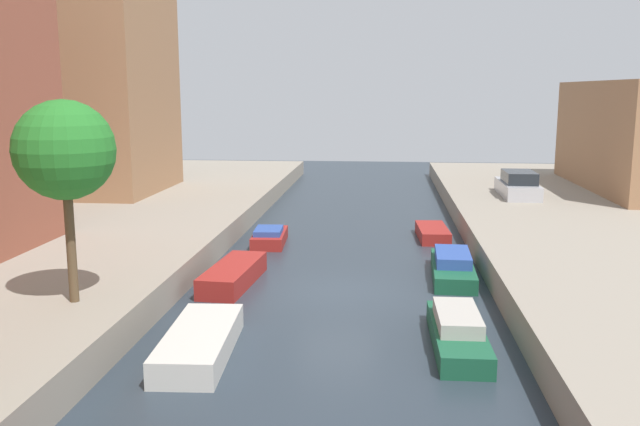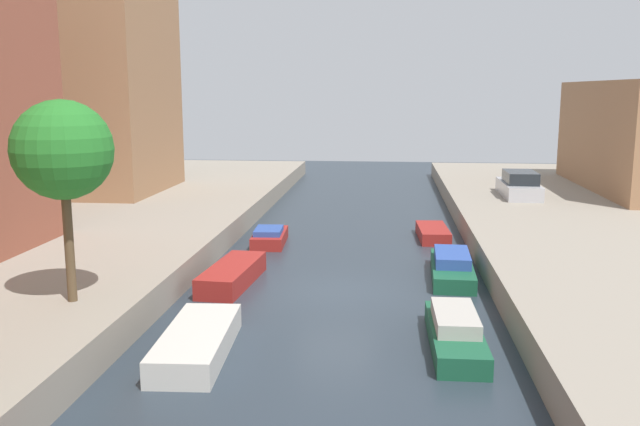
{
  "view_description": "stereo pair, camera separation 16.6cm",
  "coord_description": "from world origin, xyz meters",
  "px_view_note": "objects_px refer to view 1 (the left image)",
  "views": [
    {
      "loc": [
        1.44,
        -21.54,
        6.57
      ],
      "look_at": [
        -1.24,
        6.49,
        1.46
      ],
      "focal_mm": 37.94,
      "sensor_mm": 36.0,
      "label": 1
    },
    {
      "loc": [
        1.6,
        -21.52,
        6.57
      ],
      "look_at": [
        -1.24,
        6.49,
        1.46
      ],
      "focal_mm": 37.94,
      "sensor_mm": 36.0,
      "label": 2
    }
  ],
  "objects_px": {
    "parked_car": "(518,186)",
    "moored_boat_right_2": "(457,332)",
    "moored_boat_left_4": "(270,237)",
    "street_tree_2": "(65,151)",
    "moored_boat_right_4": "(433,233)",
    "apartment_tower_far": "(65,22)",
    "moored_boat_right_3": "(453,267)",
    "moored_boat_left_3": "(233,275)",
    "moored_boat_left_2": "(200,343)"
  },
  "relations": [
    {
      "from": "parked_car",
      "to": "moored_boat_right_2",
      "type": "distance_m",
      "value": 20.32
    },
    {
      "from": "parked_car",
      "to": "moored_boat_left_4",
      "type": "distance_m",
      "value": 14.69
    },
    {
      "from": "street_tree_2",
      "to": "moored_boat_right_4",
      "type": "xyz_separation_m",
      "value": [
        10.43,
        13.37,
        -4.77
      ]
    },
    {
      "from": "apartment_tower_far",
      "to": "moored_boat_right_3",
      "type": "bearing_deg",
      "value": -32.7
    },
    {
      "from": "parked_car",
      "to": "moored_boat_left_3",
      "type": "height_order",
      "value": "parked_car"
    },
    {
      "from": "moored_boat_left_3",
      "to": "moored_boat_right_4",
      "type": "distance_m",
      "value": 10.86
    },
    {
      "from": "moored_boat_left_3",
      "to": "moored_boat_left_4",
      "type": "xyz_separation_m",
      "value": [
        0.2,
        6.25,
        -0.02
      ]
    },
    {
      "from": "moored_boat_left_3",
      "to": "moored_boat_left_4",
      "type": "relative_size",
      "value": 1.35
    },
    {
      "from": "street_tree_2",
      "to": "moored_boat_right_2",
      "type": "bearing_deg",
      "value": 1.68
    },
    {
      "from": "parked_car",
      "to": "moored_boat_right_4",
      "type": "height_order",
      "value": "parked_car"
    },
    {
      "from": "moored_boat_left_2",
      "to": "street_tree_2",
      "type": "bearing_deg",
      "value": 165.56
    },
    {
      "from": "apartment_tower_far",
      "to": "moored_boat_right_2",
      "type": "height_order",
      "value": "apartment_tower_far"
    },
    {
      "from": "moored_boat_left_3",
      "to": "moored_boat_right_2",
      "type": "xyz_separation_m",
      "value": [
        7.07,
        -5.05,
        0.04
      ]
    },
    {
      "from": "moored_boat_right_3",
      "to": "apartment_tower_far",
      "type": "bearing_deg",
      "value": 147.3
    },
    {
      "from": "apartment_tower_far",
      "to": "moored_boat_right_2",
      "type": "distance_m",
      "value": 29.2
    },
    {
      "from": "moored_boat_right_4",
      "to": "parked_car",
      "type": "bearing_deg",
      "value": 53.1
    },
    {
      "from": "apartment_tower_far",
      "to": "moored_boat_left_3",
      "type": "relative_size",
      "value": 4.33
    },
    {
      "from": "apartment_tower_far",
      "to": "moored_boat_left_2",
      "type": "height_order",
      "value": "apartment_tower_far"
    },
    {
      "from": "moored_boat_left_4",
      "to": "moored_boat_right_4",
      "type": "bearing_deg",
      "value": 14.0
    },
    {
      "from": "moored_boat_left_2",
      "to": "moored_boat_left_3",
      "type": "distance_m",
      "value": 6.31
    },
    {
      "from": "parked_car",
      "to": "moored_boat_right_2",
      "type": "height_order",
      "value": "parked_car"
    },
    {
      "from": "moored_boat_left_3",
      "to": "moored_boat_left_2",
      "type": "bearing_deg",
      "value": -84.99
    },
    {
      "from": "parked_car",
      "to": "moored_boat_right_3",
      "type": "relative_size",
      "value": 1.06
    },
    {
      "from": "moored_boat_left_2",
      "to": "moored_boat_left_3",
      "type": "height_order",
      "value": "moored_boat_left_3"
    },
    {
      "from": "street_tree_2",
      "to": "moored_boat_right_4",
      "type": "distance_m",
      "value": 17.61
    },
    {
      "from": "street_tree_2",
      "to": "parked_car",
      "type": "distance_m",
      "value": 25.38
    },
    {
      "from": "apartment_tower_far",
      "to": "moored_boat_left_4",
      "type": "relative_size",
      "value": 5.84
    },
    {
      "from": "moored_boat_left_2",
      "to": "moored_boat_left_4",
      "type": "xyz_separation_m",
      "value": [
        -0.35,
        12.53,
        -0.01
      ]
    },
    {
      "from": "apartment_tower_far",
      "to": "moored_boat_right_3",
      "type": "relative_size",
      "value": 4.16
    },
    {
      "from": "apartment_tower_far",
      "to": "street_tree_2",
      "type": "bearing_deg",
      "value": -64.97
    },
    {
      "from": "moored_boat_right_4",
      "to": "moored_boat_right_2",
      "type": "bearing_deg",
      "value": -91.07
    },
    {
      "from": "apartment_tower_far",
      "to": "moored_boat_left_3",
      "type": "height_order",
      "value": "apartment_tower_far"
    },
    {
      "from": "street_tree_2",
      "to": "moored_boat_left_3",
      "type": "bearing_deg",
      "value": 59.79
    },
    {
      "from": "apartment_tower_far",
      "to": "parked_car",
      "type": "xyz_separation_m",
      "value": [
        24.57,
        0.15,
        -8.65
      ]
    },
    {
      "from": "moored_boat_left_4",
      "to": "moored_boat_right_2",
      "type": "height_order",
      "value": "moored_boat_right_2"
    },
    {
      "from": "street_tree_2",
      "to": "moored_boat_right_3",
      "type": "xyz_separation_m",
      "value": [
        10.7,
        6.97,
        -4.65
      ]
    },
    {
      "from": "apartment_tower_far",
      "to": "moored_boat_right_4",
      "type": "distance_m",
      "value": 22.94
    },
    {
      "from": "moored_boat_left_2",
      "to": "parked_car",
      "type": "bearing_deg",
      "value": 60.75
    },
    {
      "from": "street_tree_2",
      "to": "moored_boat_right_3",
      "type": "bearing_deg",
      "value": 33.07
    },
    {
      "from": "moored_boat_left_2",
      "to": "moored_boat_left_3",
      "type": "xyz_separation_m",
      "value": [
        -0.55,
        6.29,
        0.02
      ]
    },
    {
      "from": "moored_boat_left_2",
      "to": "moored_boat_right_4",
      "type": "height_order",
      "value": "moored_boat_left_2"
    },
    {
      "from": "moored_boat_right_2",
      "to": "moored_boat_right_3",
      "type": "relative_size",
      "value": 0.98
    },
    {
      "from": "moored_boat_right_2",
      "to": "street_tree_2",
      "type": "bearing_deg",
      "value": -178.32
    },
    {
      "from": "moored_boat_left_4",
      "to": "moored_boat_right_3",
      "type": "distance_m",
      "value": 8.72
    },
    {
      "from": "parked_car",
      "to": "moored_boat_left_3",
      "type": "xyz_separation_m",
      "value": [
        -12.24,
        -14.57,
        -1.22
      ]
    },
    {
      "from": "moored_boat_right_3",
      "to": "moored_boat_left_2",
      "type": "bearing_deg",
      "value": -131.66
    },
    {
      "from": "apartment_tower_far",
      "to": "street_tree_2",
      "type": "xyz_separation_m",
      "value": [
        9.23,
        -19.76,
        -5.19
      ]
    },
    {
      "from": "moored_boat_right_4",
      "to": "moored_boat_left_4",
      "type": "bearing_deg",
      "value": -166.0
    },
    {
      "from": "moored_boat_left_3",
      "to": "moored_boat_right_4",
      "type": "bearing_deg",
      "value": 47.63
    },
    {
      "from": "street_tree_2",
      "to": "moored_boat_left_4",
      "type": "bearing_deg",
      "value": 74.07
    }
  ]
}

